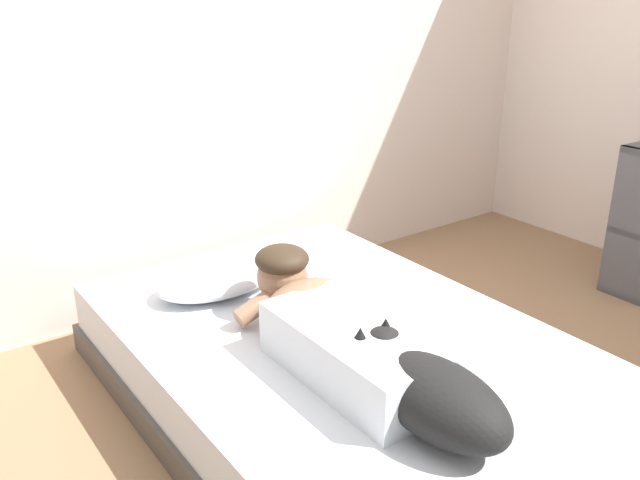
{
  "coord_description": "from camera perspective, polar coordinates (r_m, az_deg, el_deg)",
  "views": [
    {
      "loc": [
        -1.39,
        -1.4,
        1.49
      ],
      "look_at": [
        0.0,
        0.52,
        0.56
      ],
      "focal_mm": 37.77,
      "sensor_mm": 36.0,
      "label": 1
    }
  ],
  "objects": [
    {
      "name": "dog",
      "position": [
        1.95,
        9.32,
        -12.61
      ],
      "size": [
        0.26,
        0.58,
        0.21
      ],
      "color": "black",
      "rests_on": "bed"
    },
    {
      "name": "cell_phone",
      "position": [
        2.14,
        5.24,
        -12.2
      ],
      "size": [
        0.07,
        0.14,
        0.01
      ],
      "primitive_type": "cube",
      "color": "black",
      "rests_on": "bed"
    },
    {
      "name": "ground_plane",
      "position": [
        2.48,
        7.33,
        -15.8
      ],
      "size": [
        12.38,
        12.38,
        0.0
      ],
      "primitive_type": "plane",
      "color": "#8C6B4C"
    },
    {
      "name": "coffee_cup",
      "position": [
        2.7,
        0.2,
        -3.7
      ],
      "size": [
        0.12,
        0.09,
        0.07
      ],
      "color": "white",
      "rests_on": "bed"
    },
    {
      "name": "pillow",
      "position": [
        2.73,
        -8.6,
        -3.23
      ],
      "size": [
        0.52,
        0.32,
        0.11
      ],
      "primitive_type": "ellipsoid",
      "color": "silver",
      "rests_on": "bed"
    },
    {
      "name": "back_wall",
      "position": [
        3.19,
        -10.42,
        16.83
      ],
      "size": [
        4.19,
        0.12,
        2.5
      ],
      "color": "silver",
      "rests_on": "ground"
    },
    {
      "name": "bed",
      "position": [
        2.47,
        2.4,
        -11.48
      ],
      "size": [
        1.34,
        2.07,
        0.31
      ],
      "color": "#4C4742",
      "rests_on": "ground"
    },
    {
      "name": "person_lying",
      "position": [
        2.25,
        1.86,
        -7.25
      ],
      "size": [
        0.43,
        0.92,
        0.27
      ],
      "color": "silver",
      "rests_on": "bed"
    }
  ]
}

